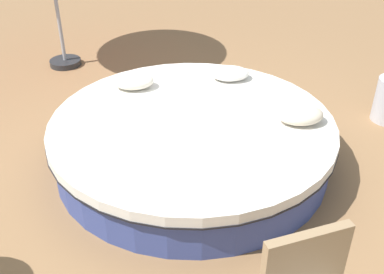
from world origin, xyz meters
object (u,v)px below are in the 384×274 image
Objects in this scene: throw_pillow_0 at (300,115)px; throw_pillow_1 at (230,73)px; round_bed at (192,140)px; throw_pillow_2 at (133,81)px.

throw_pillow_0 reaches higher than throw_pillow_1.
throw_pillow_1 reaches higher than round_bed.
throw_pillow_1 is (0.47, 0.89, 0.30)m from round_bed.
throw_pillow_0 is at bearing -26.97° from throw_pillow_2.
round_bed is 6.46× the size of throw_pillow_1.
throw_pillow_1 is 1.07m from throw_pillow_2.
throw_pillow_0 is 1.00× the size of throw_pillow_2.
throw_pillow_0 is 1.12m from throw_pillow_1.
throw_pillow_0 is at bearing -60.95° from throw_pillow_1.
throw_pillow_2 is at bearing -171.44° from throw_pillow_1.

